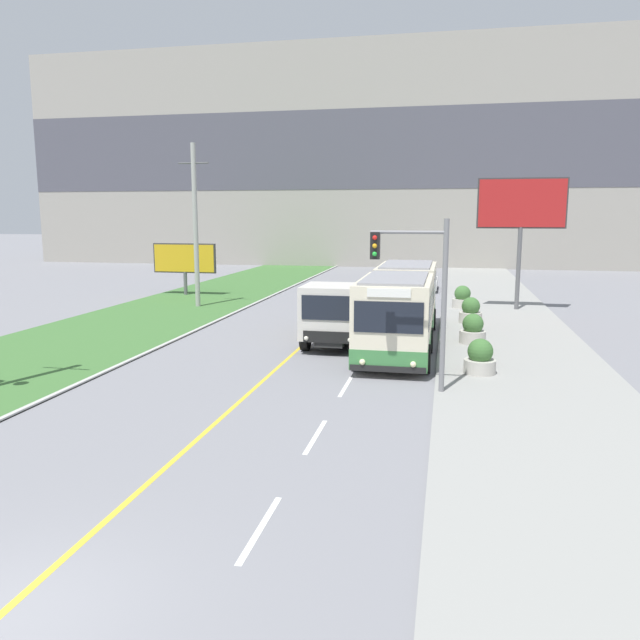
{
  "coord_description": "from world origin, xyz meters",
  "views": [
    {
      "loc": [
        5.75,
        -6.38,
        5.33
      ],
      "look_at": [
        1.1,
        16.41,
        1.4
      ],
      "focal_mm": 35.0,
      "sensor_mm": 36.0,
      "label": 1
    }
  ],
  "objects_px": {
    "city_bus": "(401,307)",
    "billboard_small": "(185,259)",
    "car_distant": "(424,280)",
    "planter_round_far": "(462,298)",
    "utility_pole_far": "(195,225)",
    "planter_round_third": "(471,312)",
    "traffic_light_mast": "(421,283)",
    "planter_round_second": "(473,330)",
    "planter_round_near": "(480,358)",
    "dump_truck": "(338,314)",
    "billboard_large": "(522,209)"
  },
  "relations": [
    {
      "from": "dump_truck",
      "to": "planter_round_near",
      "type": "relative_size",
      "value": 5.78
    },
    {
      "from": "planter_round_second",
      "to": "dump_truck",
      "type": "bearing_deg",
      "value": -166.85
    },
    {
      "from": "dump_truck",
      "to": "billboard_small",
      "type": "xyz_separation_m",
      "value": [
        -12.9,
        14.24,
        1.09
      ]
    },
    {
      "from": "utility_pole_far",
      "to": "city_bus",
      "type": "bearing_deg",
      "value": -34.3
    },
    {
      "from": "utility_pole_far",
      "to": "billboard_large",
      "type": "xyz_separation_m",
      "value": [
        18.21,
        2.18,
        0.92
      ]
    },
    {
      "from": "planter_round_far",
      "to": "car_distant",
      "type": "bearing_deg",
      "value": 105.56
    },
    {
      "from": "city_bus",
      "to": "dump_truck",
      "type": "height_order",
      "value": "city_bus"
    },
    {
      "from": "planter_round_third",
      "to": "planter_round_far",
      "type": "height_order",
      "value": "planter_round_far"
    },
    {
      "from": "traffic_light_mast",
      "to": "billboard_small",
      "type": "height_order",
      "value": "traffic_light_mast"
    },
    {
      "from": "traffic_light_mast",
      "to": "planter_round_far",
      "type": "bearing_deg",
      "value": 84.63
    },
    {
      "from": "billboard_large",
      "to": "planter_round_far",
      "type": "xyz_separation_m",
      "value": [
        -2.99,
        -0.01,
        -5.02
      ]
    },
    {
      "from": "billboard_small",
      "to": "planter_round_third",
      "type": "bearing_deg",
      "value": -23.12
    },
    {
      "from": "car_distant",
      "to": "planter_round_third",
      "type": "xyz_separation_m",
      "value": [
        2.77,
        -14.01,
        -0.05
      ]
    },
    {
      "from": "city_bus",
      "to": "utility_pole_far",
      "type": "xyz_separation_m",
      "value": [
        -12.5,
        8.53,
        3.14
      ]
    },
    {
      "from": "billboard_small",
      "to": "planter_round_near",
      "type": "distance_m",
      "value": 25.85
    },
    {
      "from": "traffic_light_mast",
      "to": "planter_round_near",
      "type": "xyz_separation_m",
      "value": [
        1.93,
        2.47,
        -2.76
      ]
    },
    {
      "from": "dump_truck",
      "to": "car_distant",
      "type": "distance_m",
      "value": 20.57
    },
    {
      "from": "planter_round_third",
      "to": "traffic_light_mast",
      "type": "bearing_deg",
      "value": -98.8
    },
    {
      "from": "utility_pole_far",
      "to": "planter_round_second",
      "type": "distance_m",
      "value": 17.87
    },
    {
      "from": "city_bus",
      "to": "billboard_small",
      "type": "height_order",
      "value": "billboard_small"
    },
    {
      "from": "traffic_light_mast",
      "to": "planter_round_third",
      "type": "xyz_separation_m",
      "value": [
        1.96,
        12.67,
        -2.72
      ]
    },
    {
      "from": "traffic_light_mast",
      "to": "planter_round_near",
      "type": "height_order",
      "value": "traffic_light_mast"
    },
    {
      "from": "city_bus",
      "to": "planter_round_far",
      "type": "height_order",
      "value": "city_bus"
    },
    {
      "from": "city_bus",
      "to": "planter_round_near",
      "type": "height_order",
      "value": "city_bus"
    },
    {
      "from": "dump_truck",
      "to": "planter_round_far",
      "type": "distance_m",
      "value": 12.63
    },
    {
      "from": "utility_pole_far",
      "to": "planter_round_third",
      "type": "xyz_separation_m",
      "value": [
        15.51,
        -2.93,
        -4.1
      ]
    },
    {
      "from": "car_distant",
      "to": "planter_round_far",
      "type": "height_order",
      "value": "car_distant"
    },
    {
      "from": "dump_truck",
      "to": "planter_round_third",
      "type": "xyz_separation_m",
      "value": [
        5.53,
        6.37,
        -0.68
      ]
    },
    {
      "from": "car_distant",
      "to": "utility_pole_far",
      "type": "relative_size",
      "value": 0.46
    },
    {
      "from": "billboard_large",
      "to": "planter_round_far",
      "type": "distance_m",
      "value": 5.84
    },
    {
      "from": "planter_round_near",
      "to": "planter_round_far",
      "type": "bearing_deg",
      "value": 90.99
    },
    {
      "from": "utility_pole_far",
      "to": "planter_round_third",
      "type": "height_order",
      "value": "utility_pole_far"
    },
    {
      "from": "car_distant",
      "to": "utility_pole_far",
      "type": "distance_m",
      "value": 17.36
    },
    {
      "from": "planter_round_third",
      "to": "planter_round_near",
      "type": "bearing_deg",
      "value": -90.16
    },
    {
      "from": "billboard_small",
      "to": "planter_round_third",
      "type": "relative_size",
      "value": 3.45
    },
    {
      "from": "dump_truck",
      "to": "utility_pole_far",
      "type": "distance_m",
      "value": 14.06
    },
    {
      "from": "car_distant",
      "to": "billboard_small",
      "type": "height_order",
      "value": "billboard_small"
    },
    {
      "from": "car_distant",
      "to": "planter_round_far",
      "type": "relative_size",
      "value": 3.38
    },
    {
      "from": "dump_truck",
      "to": "traffic_light_mast",
      "type": "height_order",
      "value": "traffic_light_mast"
    },
    {
      "from": "billboard_small",
      "to": "planter_round_second",
      "type": "height_order",
      "value": "billboard_small"
    },
    {
      "from": "traffic_light_mast",
      "to": "planter_round_third",
      "type": "relative_size",
      "value": 4.13
    },
    {
      "from": "car_distant",
      "to": "billboard_large",
      "type": "distance_m",
      "value": 11.57
    },
    {
      "from": "planter_round_near",
      "to": "billboard_small",
      "type": "bearing_deg",
      "value": 135.54
    },
    {
      "from": "billboard_small",
      "to": "dump_truck",
      "type": "bearing_deg",
      "value": -47.82
    },
    {
      "from": "traffic_light_mast",
      "to": "planter_round_third",
      "type": "distance_m",
      "value": 13.11
    },
    {
      "from": "city_bus",
      "to": "billboard_large",
      "type": "xyz_separation_m",
      "value": [
        5.7,
        10.71,
        4.06
      ]
    },
    {
      "from": "billboard_small",
      "to": "city_bus",
      "type": "bearing_deg",
      "value": -41.13
    },
    {
      "from": "planter_round_second",
      "to": "utility_pole_far",
      "type": "bearing_deg",
      "value": 152.52
    },
    {
      "from": "car_distant",
      "to": "planter_round_near",
      "type": "height_order",
      "value": "car_distant"
    },
    {
      "from": "city_bus",
      "to": "car_distant",
      "type": "relative_size",
      "value": 2.74
    }
  ]
}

